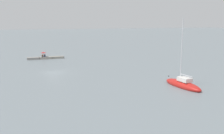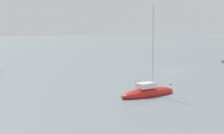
{
  "view_description": "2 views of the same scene",
  "coord_description": "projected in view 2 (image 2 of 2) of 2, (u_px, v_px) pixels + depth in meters",
  "views": [
    {
      "loc": [
        5.24,
        47.71,
        9.58
      ],
      "look_at": [
        -7.77,
        10.46,
        2.4
      ],
      "focal_mm": 40.98,
      "sensor_mm": 36.0,
      "label": 1
    },
    {
      "loc": [
        -46.67,
        38.6,
        7.45
      ],
      "look_at": [
        -5.24,
        14.83,
        1.93
      ],
      "focal_mm": 54.93,
      "sensor_mm": 36.0,
      "label": 2
    }
  ],
  "objects": [
    {
      "name": "sailboat_red_far",
      "position": [
        148.0,
        92.0,
        37.53
      ],
      "size": [
        2.79,
        7.47,
        10.31
      ],
      "rotation": [
        0.0,
        0.0,
        3.24
      ],
      "color": "red",
      "rests_on": "ground_plane"
    },
    {
      "name": "ground_plane",
      "position": [
        170.0,
        70.0,
        60.15
      ],
      "size": [
        500.0,
        500.0,
        0.0
      ],
      "primitive_type": "plane",
      "color": "slate"
    }
  ]
}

